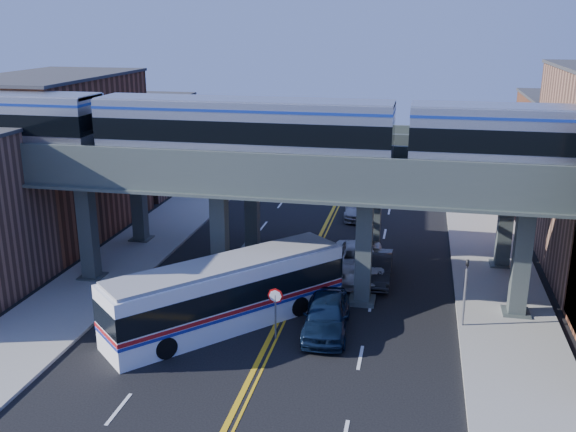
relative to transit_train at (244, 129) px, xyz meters
name	(u,v)px	position (x,y,z in m)	size (l,w,h in m)	color
ground	(254,370)	(2.51, -8.00, -9.31)	(120.00, 120.00, 0.00)	black
sidewalk_west	(116,266)	(-8.99, 2.00, -9.23)	(5.00, 70.00, 0.16)	gray
sidewalk_east	(501,298)	(14.01, 2.00, -9.23)	(5.00, 70.00, 0.16)	gray
building_west_b	(57,157)	(-15.99, 8.00, -3.81)	(8.00, 14.00, 11.00)	brown
building_west_c	(136,144)	(-15.99, 21.00, -5.31)	(8.00, 10.00, 8.00)	#8A5B47
building_east_c	(573,156)	(21.01, 21.00, -4.81)	(8.00, 10.00, 9.00)	brown
elevated_viaduct_near	(290,184)	(2.51, 0.00, -2.84)	(52.00, 3.60, 7.40)	#3A4441
elevated_viaduct_far	(312,157)	(2.51, 7.00, -2.84)	(52.00, 3.60, 7.40)	#3A4441
transit_train	(244,129)	(0.00, 0.00, 0.00)	(48.20, 3.02, 3.52)	black
stop_sign	(275,305)	(2.81, -5.00, -7.55)	(0.76, 0.09, 2.63)	slate
traffic_signal	(466,285)	(11.71, -2.00, -7.01)	(0.15, 0.18, 4.10)	slate
transit_bus	(227,294)	(0.11, -4.01, -7.63)	(10.60, 11.20, 3.26)	white
car_lane_a	(326,315)	(5.09, -3.77, -8.40)	(2.15, 5.34, 1.82)	#0D1B32
car_lane_b	(377,268)	(7.04, 3.28, -8.50)	(1.71, 4.90, 1.61)	#28282A
car_lane_c	(359,262)	(5.94, 3.81, -8.42)	(2.94, 6.38, 1.77)	silver
car_lane_d	(358,207)	(4.64, 15.92, -8.58)	(2.04, 5.02, 1.46)	#A5A5A9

